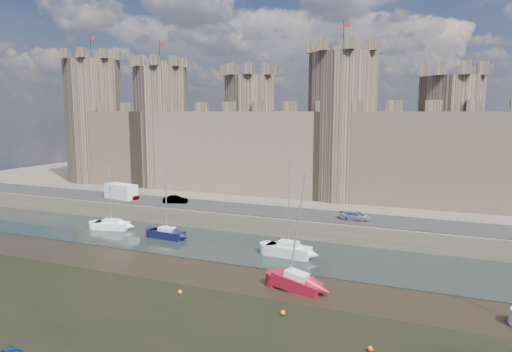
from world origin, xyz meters
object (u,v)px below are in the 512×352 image
object	(u,v)px
sailboat_1	(167,233)
car_2	(356,216)
sailboat_2	(288,250)
sailboat_4	(297,282)
car_0	(128,196)
van	(121,192)
sailboat_0	(111,224)
dinghy_1	(12,351)
car_1	(175,200)

from	to	relation	value
sailboat_1	car_2	bearing A→B (deg)	26.06
sailboat_2	sailboat_4	distance (m)	9.77
car_0	van	world-z (taller)	van
sailboat_0	dinghy_1	world-z (taller)	sailboat_0
car_1	dinghy_1	size ratio (longest dim) A/B	2.26
car_0	sailboat_4	world-z (taller)	sailboat_4
car_1	sailboat_4	xyz separation A→B (m)	(25.59, -19.75, -2.31)
sailboat_4	dinghy_1	distance (m)	23.50
car_0	sailboat_4	bearing A→B (deg)	-124.95
van	sailboat_1	bearing A→B (deg)	-21.04
sailboat_2	sailboat_4	world-z (taller)	sailboat_2
sailboat_4	van	bearing A→B (deg)	162.30
sailboat_4	sailboat_2	bearing A→B (deg)	123.88
car_1	sailboat_0	size ratio (longest dim) A/B	0.41
sailboat_1	sailboat_4	world-z (taller)	sailboat_4
sailboat_2	car_0	bearing A→B (deg)	165.71
car_0	sailboat_4	size ratio (longest dim) A/B	0.34
car_2	sailboat_2	distance (m)	11.96
car_0	van	xyz separation A→B (m)	(-1.29, 0.05, 0.57)
car_1	sailboat_4	size ratio (longest dim) A/B	0.34
car_0	car_2	size ratio (longest dim) A/B	0.92
car_0	sailboat_0	xyz separation A→B (m)	(3.68, -8.42, -2.42)
sailboat_2	van	bearing A→B (deg)	166.35
car_0	sailboat_2	distance (m)	32.44
car_1	sailboat_0	world-z (taller)	sailboat_0
van	car_0	bearing A→B (deg)	9.56
van	sailboat_4	xyz separation A→B (m)	(35.68, -19.57, -2.92)
sailboat_0	dinghy_1	bearing A→B (deg)	-73.90
sailboat_0	sailboat_2	distance (m)	27.01
car_0	car_2	xyz separation A→B (m)	(36.44, -0.33, -0.05)
van	sailboat_2	distance (m)	33.72
van	dinghy_1	bearing A→B (deg)	-49.24
sailboat_0	sailboat_2	world-z (taller)	sailboat_2
car_2	van	world-z (taller)	van
car_0	car_1	world-z (taller)	car_0
van	sailboat_0	size ratio (longest dim) A/B	0.62
car_0	dinghy_1	size ratio (longest dim) A/B	2.31
car_2	sailboat_1	bearing A→B (deg)	113.94
sailboat_2	dinghy_1	xyz separation A→B (m)	(-10.55, -27.61, -0.44)
car_1	sailboat_1	world-z (taller)	sailboat_1
sailboat_1	sailboat_2	bearing A→B (deg)	0.72
car_2	sailboat_2	size ratio (longest dim) A/B	0.37
car_2	car_1	bearing A→B (deg)	91.04
car_2	sailboat_1	xyz separation A→B (m)	(-22.88, -9.12, -2.35)
sailboat_2	car_2	bearing A→B (deg)	64.91
car_1	van	xyz separation A→B (m)	(-10.10, -0.18, 0.60)
car_2	sailboat_0	xyz separation A→B (m)	(-32.76, -8.09, -2.37)
sailboat_1	sailboat_2	distance (m)	17.07
car_0	sailboat_0	bearing A→B (deg)	-161.77
car_0	van	distance (m)	1.41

